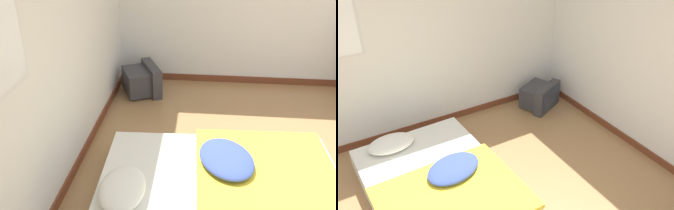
# 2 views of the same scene
# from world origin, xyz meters

# --- Properties ---
(wall_back) EXTENTS (7.53, 0.08, 2.60)m
(wall_back) POSITION_xyz_m (-0.01, 2.60, 1.29)
(wall_back) COLOR silver
(wall_back) RESTS_ON ground_plane
(mattress_bed) EXTENTS (1.40, 1.97, 0.38)m
(mattress_bed) POSITION_xyz_m (0.14, 1.25, 0.15)
(mattress_bed) COLOR silver
(mattress_bed) RESTS_ON ground_plane
(crt_tv) EXTENTS (0.62, 0.57, 0.37)m
(crt_tv) POSITION_xyz_m (2.11, 2.21, 0.18)
(crt_tv) COLOR #333338
(crt_tv) RESTS_ON ground_plane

